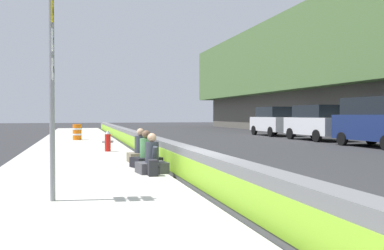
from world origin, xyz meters
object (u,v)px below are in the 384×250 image
Objects in this scene: route_sign_post at (52,82)px; seated_person_foreground at (152,160)px; parked_car_third at (379,121)px; construction_barrel at (77,132)px; parked_car_fourth at (316,122)px; fire_hydrant at (108,141)px; backpack at (153,168)px; seated_person_middle at (146,156)px; parked_car_midline at (273,121)px; seated_person_rear at (140,151)px.

seated_person_foreground is at bearing -37.13° from route_sign_post.
parked_car_third is at bearing -56.53° from route_sign_post.
parked_car_third reaches higher than seated_person_foreground.
parked_car_fourth is (-2.25, -14.93, 0.56)m from construction_barrel.
parked_car_third reaches higher than fire_hydrant.
construction_barrel is at bearing 7.15° from seated_person_foreground.
route_sign_post reaches higher than parked_car_fourth.
backpack is at bearing -41.74° from route_sign_post.
seated_person_middle is 22.21m from parked_car_midline.
parked_car_midline reaches higher than seated_person_rear.
parked_car_midline is at bearing -33.63° from backpack.
seated_person_foreground is at bearing -172.85° from construction_barrel.
backpack is at bearing 136.04° from parked_car_fourth.
seated_person_middle is 0.22× the size of parked_car_fourth.
seated_person_foreground is 18.43m from parked_car_fourth.
parked_car_fourth is (6.03, -0.15, -0.17)m from parked_car_third.
seated_person_foreground is 0.20× the size of parked_car_third.
backpack is 0.08× the size of parked_car_midline.
seated_person_middle is at bearing 178.46° from seated_person_rear.
construction_barrel is at bearing 81.45° from parked_car_fourth.
parked_car_third reaches higher than construction_barrel.
route_sign_post is 3.46× the size of seated_person_foreground.
parked_car_fourth is at bearing -51.13° from seated_person_rear.
seated_person_foreground is 0.55m from backpack.
parked_car_fourth is at bearing -43.63° from route_sign_post.
seated_person_rear is (2.61, -0.08, 0.01)m from seated_person_foreground.
seated_person_foreground is 2.61m from seated_person_rear.
fire_hydrant is 18.52m from parked_car_midline.
parked_car_fourth is at bearing -1.42° from parked_car_third.
seated_person_middle is at bearing -172.69° from fire_hydrant.
fire_hydrant is (9.80, -1.61, -1.65)m from route_sign_post.
parked_car_midline reaches higher than seated_person_middle.
seated_person_rear is at bearing 108.95° from parked_car_third.
parked_car_third is (10.01, -15.15, -0.88)m from route_sign_post.
parked_car_midline is at bearing -0.44° from parked_car_fourth.
seated_person_rear is at bearing -1.54° from seated_person_middle.
seated_person_middle reaches higher than backpack.
construction_barrel is 0.18× the size of parked_car_third.
route_sign_post is 4.09× the size of fire_hydrant.
route_sign_post is 27.02m from parked_car_midline.
backpack is 15.92m from construction_barrel.
route_sign_post reaches higher than seated_person_foreground.
parked_car_fourth is at bearing -47.65° from seated_person_middle.
parked_car_fourth reaches higher than seated_person_rear.
construction_barrel is (8.49, 1.24, 0.03)m from fire_hydrant.
construction_barrel is 15.49m from parked_car_midline.
parked_car_midline is at bearing -0.92° from parked_car_third.
construction_barrel reaches higher than backpack.
construction_barrel is at bearing 7.93° from seated_person_middle.
seated_person_rear is at bearing -1.78° from seated_person_foreground.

